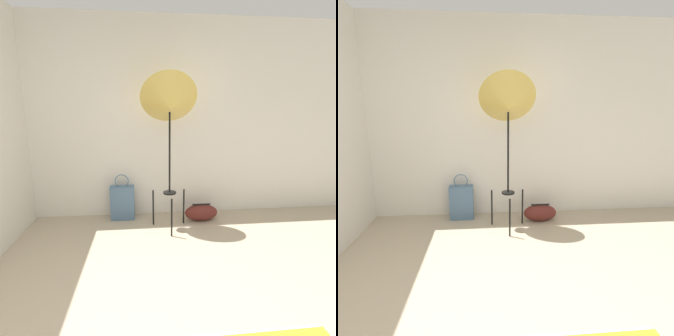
# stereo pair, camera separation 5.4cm
# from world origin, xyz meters

# --- Properties ---
(wall_back) EXTENTS (8.00, 0.05, 2.60)m
(wall_back) POSITION_xyz_m (0.00, 2.62, 1.30)
(wall_back) COLOR silver
(wall_back) RESTS_ON ground_plane
(photo_umbrella) EXTENTS (0.67, 0.57, 1.86)m
(photo_umbrella) POSITION_xyz_m (0.47, 2.10, 1.50)
(photo_umbrella) COLOR black
(photo_umbrella) RESTS_ON ground_plane
(tote_bag) EXTENTS (0.31, 0.14, 0.62)m
(tote_bag) POSITION_xyz_m (-0.12, 2.44, 0.23)
(tote_bag) COLOR slate
(tote_bag) RESTS_ON ground_plane
(duffel_bag) EXTENTS (0.43, 0.22, 0.23)m
(duffel_bag) POSITION_xyz_m (0.92, 2.28, 0.11)
(duffel_bag) COLOR #5B231E
(duffel_bag) RESTS_ON ground_plane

